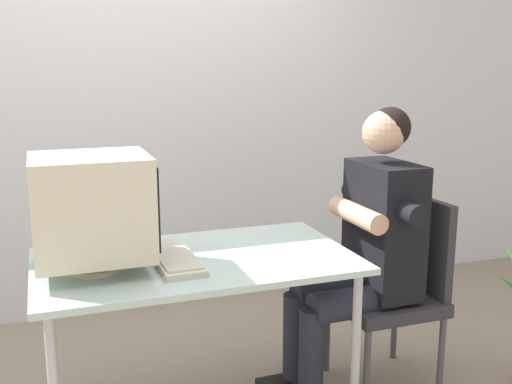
{
  "coord_description": "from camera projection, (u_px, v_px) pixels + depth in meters",
  "views": [
    {
      "loc": [
        -0.55,
        -2.24,
        1.5
      ],
      "look_at": [
        0.26,
        0.0,
        0.99
      ],
      "focal_mm": 42.21,
      "sensor_mm": 36.0,
      "label": 1
    }
  ],
  "objects": [
    {
      "name": "wall_back",
      "position": [
        184.0,
        63.0,
        3.63
      ],
      "size": [
        8.0,
        0.1,
        3.0
      ],
      "primitive_type": "cube",
      "color": "silver",
      "rests_on": "ground_plane"
    },
    {
      "name": "crt_monitor",
      "position": [
        93.0,
        207.0,
        2.21
      ],
      "size": [
        0.43,
        0.37,
        0.44
      ],
      "color": "beige",
      "rests_on": "desk"
    },
    {
      "name": "keyboard",
      "position": [
        173.0,
        257.0,
        2.36
      ],
      "size": [
        0.17,
        0.47,
        0.03
      ],
      "color": "silver",
      "rests_on": "desk"
    },
    {
      "name": "office_chair",
      "position": [
        398.0,
        283.0,
        2.81
      ],
      "size": [
        0.45,
        0.45,
        0.89
      ],
      "color": "#4C4C51",
      "rests_on": "ground_plane"
    },
    {
      "name": "person_seated",
      "position": [
        365.0,
        244.0,
        2.7
      ],
      "size": [
        0.68,
        0.58,
        1.31
      ],
      "color": "black",
      "rests_on": "ground_plane"
    },
    {
      "name": "desk",
      "position": [
        196.0,
        273.0,
        2.42
      ],
      "size": [
        1.26,
        0.73,
        0.74
      ],
      "color": "#B7B7BC",
      "rests_on": "ground_plane"
    }
  ]
}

